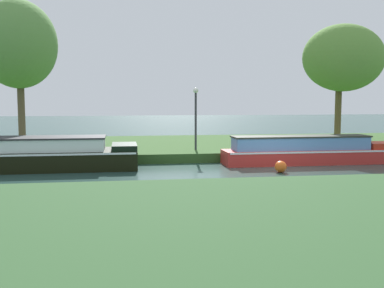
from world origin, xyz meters
The scene contains 9 objects.
ground_plane centered at (0.00, 0.00, 0.00)m, with size 120.00×120.00×0.00m, color #264640.
riverbank_far centered at (0.00, 7.00, 0.20)m, with size 72.00×10.00×0.40m, color #315624.
black_barge centered at (-8.17, 1.20, 0.57)m, with size 5.63×2.22×1.26m.
red_narrowboat centered at (1.95, 1.20, 0.52)m, with size 7.41×1.46×1.18m.
willow_tree_left centered at (-10.98, 7.64, 5.46)m, with size 3.89×4.48×7.32m.
willow_tree_centre centered at (5.88, 6.14, 4.88)m, with size 4.44×3.45×6.28m.
lamp_post centered at (-2.51, 3.59, 2.18)m, with size 0.24×0.24×2.82m.
mooring_post_near centered at (2.55, 2.39, 0.69)m, with size 0.19×0.19×0.58m, color #44332C.
channel_buoy centered at (-0.06, -0.94, 0.22)m, with size 0.44×0.44×0.44m, color #E55919.
Camera 1 is at (-5.84, -16.92, 2.70)m, focal length 42.69 mm.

